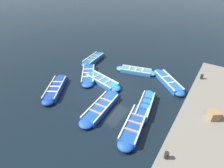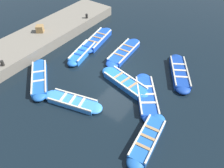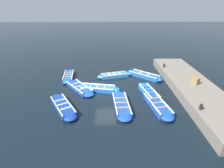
# 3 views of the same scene
# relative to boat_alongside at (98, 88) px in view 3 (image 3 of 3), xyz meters

# --- Properties ---
(ground_plane) EXTENTS (120.00, 120.00, 0.00)m
(ground_plane) POSITION_rel_boat_alongside_xyz_m (-0.94, 0.28, -0.17)
(ground_plane) COLOR black
(boat_alongside) EXTENTS (3.86, 1.57, 0.40)m
(boat_alongside) POSITION_rel_boat_alongside_xyz_m (0.00, 0.00, 0.00)
(boat_alongside) COLOR blue
(boat_alongside) RESTS_ON ground
(boat_tucked) EXTENTS (1.56, 3.96, 0.46)m
(boat_tucked) POSITION_rel_boat_alongside_xyz_m (-4.37, 2.79, 0.03)
(boat_tucked) COLOR #1947B7
(boat_tucked) RESTS_ON ground
(boat_end_of_row) EXTENTS (1.41, 3.47, 0.45)m
(boat_end_of_row) POSITION_rel_boat_alongside_xyz_m (-4.17, 0.85, 0.03)
(boat_end_of_row) COLOR blue
(boat_end_of_row) RESTS_ON ground
(boat_near_quay) EXTENTS (1.19, 3.52, 0.43)m
(boat_near_quay) POSITION_rel_boat_alongside_xyz_m (3.05, -2.72, 0.01)
(boat_near_quay) COLOR #1E59AD
(boat_near_quay) RESTS_ON ground
(boat_outer_right) EXTENTS (3.10, 3.70, 0.35)m
(boat_outer_right) POSITION_rel_boat_alongside_xyz_m (1.61, -0.22, -0.02)
(boat_outer_right) COLOR #1947B7
(boat_outer_right) RESTS_ON ground
(boat_centre) EXTENTS (1.24, 4.10, 0.38)m
(boat_centre) POSITION_rel_boat_alongside_xyz_m (-1.82, 2.63, -0.01)
(boat_centre) COLOR #1947B7
(boat_centre) RESTS_ON ground
(boat_broadside) EXTENTS (2.74, 3.80, 0.41)m
(boat_broadside) POSITION_rel_boat_alongside_xyz_m (2.30, 2.81, 0.00)
(boat_broadside) COLOR navy
(boat_broadside) RESTS_ON ground
(boat_bow_out) EXTENTS (3.61, 1.69, 0.35)m
(boat_bow_out) POSITION_rel_boat_alongside_xyz_m (-1.51, -2.99, -0.03)
(boat_bow_out) COLOR #3884E0
(boat_bow_out) RESTS_ON ground
(boat_outer_left) EXTENTS (3.49, 3.16, 0.44)m
(boat_outer_left) POSITION_rel_boat_alongside_xyz_m (-4.48, -2.81, 0.02)
(boat_outer_left) COLOR #1E59AD
(boat_outer_left) RESTS_ON ground
(quay_wall) EXTENTS (3.26, 13.87, 0.76)m
(quay_wall) POSITION_rel_boat_alongside_xyz_m (-7.91, 0.28, 0.21)
(quay_wall) COLOR slate
(quay_wall) RESTS_ON ground
(bollard_north) EXTENTS (0.20, 0.20, 0.35)m
(bollard_north) POSITION_rel_boat_alongside_xyz_m (-6.63, -3.66, 0.76)
(bollard_north) COLOR black
(bollard_north) RESTS_ON quay_wall
(bollard_mid_north) EXTENTS (0.20, 0.20, 0.35)m
(bollard_mid_north) POSITION_rel_boat_alongside_xyz_m (-6.63, 4.23, 0.76)
(bollard_mid_north) COLOR black
(bollard_mid_north) RESTS_ON quay_wall
(wooden_crate) EXTENTS (0.72, 0.72, 0.51)m
(wooden_crate) POSITION_rel_boat_alongside_xyz_m (-7.97, 0.45, 0.84)
(wooden_crate) COLOR olive
(wooden_crate) RESTS_ON quay_wall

